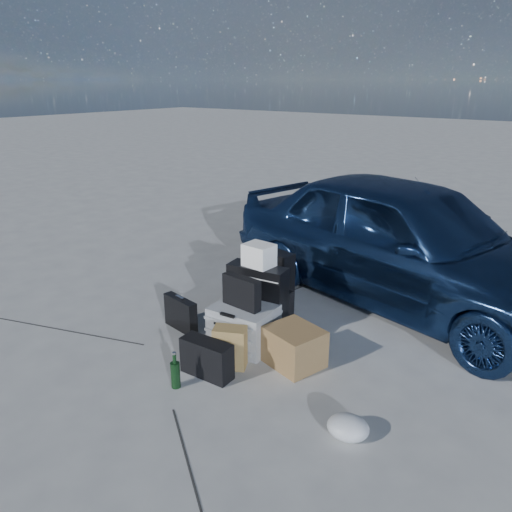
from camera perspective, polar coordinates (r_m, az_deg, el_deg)
The scene contains 16 objects.
ground at distance 4.46m, azimuth -4.74°, elevation -11.44°, with size 60.00×60.00×0.00m, color #B5B5B0.
car at distance 5.49m, azimuth 16.55°, elevation 1.66°, with size 1.62×4.02×1.37m, color navy.
pelican_case at distance 4.54m, azimuth -1.39°, elevation -8.01°, with size 0.53×0.44×0.39m, color #9B9DA0.
laptop_bag at distance 4.39m, azimuth -1.67°, elevation -4.13°, with size 0.38×0.09×0.28m, color black.
briefcase at distance 4.89m, azimuth -8.61°, elevation -6.55°, with size 0.42×0.09×0.32m, color black.
suitcase_left at distance 5.22m, azimuth 1.79°, elevation -2.68°, with size 0.49×0.18×0.64m, color black.
suitcase_right at distance 4.71m, azimuth 0.18°, elevation -4.99°, with size 0.56×0.20×0.67m, color black.
white_carton at distance 4.55m, azimuth 0.35°, elevation 0.11°, with size 0.26×0.21×0.21m, color white.
duffel_bag at distance 5.12m, azimuth 0.77°, elevation -5.08°, with size 0.64×0.27×0.32m, color black.
flat_box_white at distance 5.06m, azimuth 0.72°, elevation -3.03°, with size 0.39×0.29×0.07m, color white.
flat_box_black at distance 5.02m, azimuth 0.71°, elevation -2.39°, with size 0.29×0.21×0.06m, color black.
kraft_bag at distance 4.24m, azimuth -2.98°, elevation -10.38°, with size 0.27×0.16×0.36m, color #AC824A.
cardboard_box at distance 4.29m, azimuth 4.39°, elevation -10.30°, with size 0.44×0.38×0.33m, color #90623F.
plastic_bag at distance 3.61m, azimuth 10.47°, elevation -18.70°, with size 0.29×0.25×0.16m, color silver.
messenger_bag at distance 4.15m, azimuth -5.64°, elevation -11.56°, with size 0.44×0.17×0.31m, color black.
green_bottle at distance 4.04m, azimuth -9.22°, elevation -12.81°, with size 0.07×0.07×0.30m, color black.
Camera 1 is at (2.57, -2.84, 2.29)m, focal length 35.00 mm.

